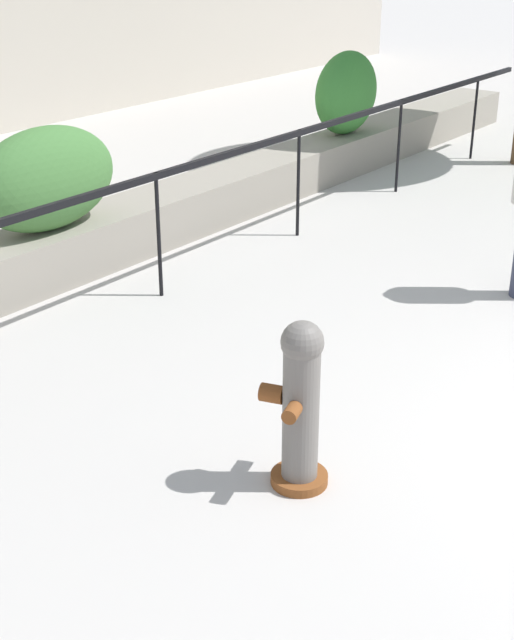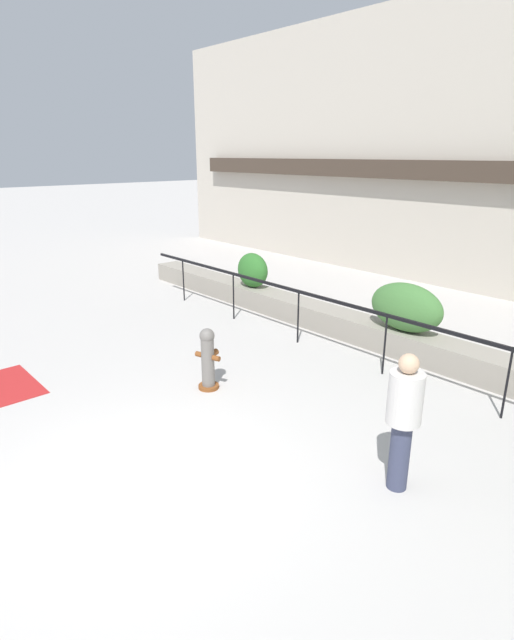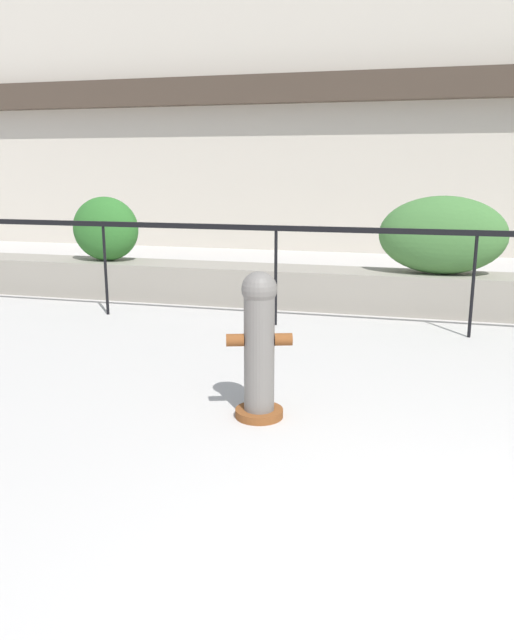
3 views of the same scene
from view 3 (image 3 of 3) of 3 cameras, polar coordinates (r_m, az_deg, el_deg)
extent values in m
cube|color=beige|center=(14.14, 18.12, 22.16)|extent=(30.00, 1.00, 8.00)
cube|color=#3F3328|center=(13.38, 18.07, 19.91)|extent=(27.00, 0.36, 0.56)
cube|color=gray|center=(8.12, 18.42, 2.20)|extent=(18.00, 0.70, 0.50)
cube|color=black|center=(6.91, 19.50, 7.51)|extent=(15.00, 0.05, 0.06)
cylinder|color=black|center=(7.89, -13.69, 4.58)|extent=(0.04, 0.04, 1.15)
cylinder|color=black|center=(7.13, 1.72, 4.03)|extent=(0.04, 0.04, 1.15)
cylinder|color=black|center=(6.99, 19.15, 3.07)|extent=(0.04, 0.04, 1.15)
ellipsoid|color=#2D6B28|center=(9.06, -13.68, 8.10)|extent=(0.96, 0.60, 0.89)
ellipsoid|color=#427538|center=(8.00, 16.61, 7.43)|extent=(1.54, 0.70, 0.95)
cylinder|color=brown|center=(4.62, 0.20, -8.48)|extent=(0.44, 0.44, 0.06)
cylinder|color=slate|center=(4.47, 0.20, -3.07)|extent=(0.28, 0.28, 0.85)
sphere|color=slate|center=(4.36, 0.21, 2.84)|extent=(0.25, 0.25, 0.25)
cylinder|color=brown|center=(4.62, 0.07, -1.22)|extent=(0.15, 0.17, 0.11)
cylinder|color=brown|center=(4.46, 2.43, -1.78)|extent=(0.15, 0.12, 0.09)
cylinder|color=brown|center=(4.44, -2.03, -1.85)|extent=(0.15, 0.12, 0.09)
camera|label=1|loc=(5.25, -61.62, 22.24)|focal=50.00mm
camera|label=2|loc=(5.66, 113.13, 16.18)|focal=28.00mm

